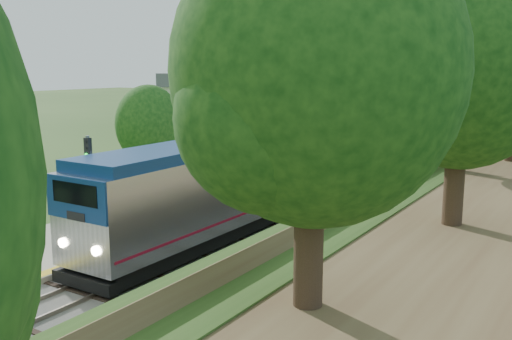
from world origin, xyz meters
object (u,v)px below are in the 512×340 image
Objects in this scene: train at (445,121)px; lamppost_far at (214,173)px; signal_gantry at (469,101)px; signal_platform at (90,181)px; station_building at (218,117)px; signal_farside at (408,147)px.

lamppost_far is (-3.66, -39.52, -0.16)m from train.
signal_gantry reaches higher than lamppost_far.
lamppost_far is at bearing 94.29° from signal_platform.
station_building is 1.40× the size of signal_farside.
train is 34.02m from signal_farside.
train is (14.00, 24.97, -1.65)m from station_building.
signal_platform is (-2.90, -49.71, 1.17)m from train.
station_building is at bearing 114.15° from signal_platform.
station_building is 28.67m from train.
signal_farside is at bearing -22.70° from station_building.
station_building is at bearing -123.38° from signal_gantry.
train is at bearing 84.70° from lamppost_far.
signal_platform is at bearing -96.16° from signal_gantry.
lamppost_far is 11.71m from signal_farside.
signal_platform is at bearing -93.34° from train.
signal_gantry is 3.43m from train.
signal_gantry is (16.47, 24.99, 0.73)m from station_building.
station_building reaches higher than train.
signal_gantry is at bearing 83.84° from signal_platform.
station_building is at bearing 125.38° from lamppost_far.
signal_platform is at bearing -119.18° from signal_farside.
lamppost_far is 10.31m from signal_platform.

